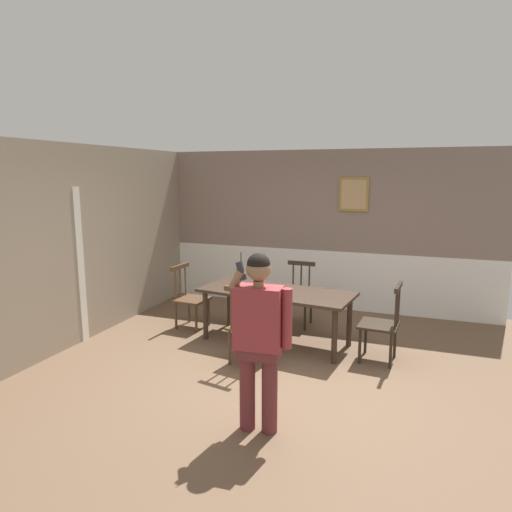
{
  "coord_description": "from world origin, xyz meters",
  "views": [
    {
      "loc": [
        1.53,
        -4.67,
        2.27
      ],
      "look_at": [
        -0.0,
        -0.49,
        1.47
      ],
      "focal_mm": 31.95,
      "sensor_mm": 36.0,
      "label": 1
    }
  ],
  "objects_px": {
    "dining_table": "(276,296)",
    "chair_at_table_head": "(298,295)",
    "chair_by_doorway": "(190,297)",
    "person_figure": "(259,332)",
    "chair_near_window": "(382,324)",
    "chair_opposite_corner": "(248,326)"
  },
  "relations": [
    {
      "from": "chair_at_table_head",
      "to": "person_figure",
      "type": "xyz_separation_m",
      "value": [
        0.43,
        -2.94,
        0.45
      ]
    },
    {
      "from": "chair_at_table_head",
      "to": "person_figure",
      "type": "bearing_deg",
      "value": 99.05
    },
    {
      "from": "chair_by_doorway",
      "to": "chair_at_table_head",
      "type": "distance_m",
      "value": 1.63
    },
    {
      "from": "chair_opposite_corner",
      "to": "chair_by_doorway",
      "type": "bearing_deg",
      "value": 154.68
    },
    {
      "from": "chair_by_doorway",
      "to": "person_figure",
      "type": "xyz_separation_m",
      "value": [
        1.92,
        -2.3,
        0.47
      ]
    },
    {
      "from": "chair_opposite_corner",
      "to": "dining_table",
      "type": "bearing_deg",
      "value": 94.46
    },
    {
      "from": "dining_table",
      "to": "chair_by_doorway",
      "type": "bearing_deg",
      "value": 173.16
    },
    {
      "from": "chair_near_window",
      "to": "person_figure",
      "type": "distance_m",
      "value": 2.2
    },
    {
      "from": "chair_near_window",
      "to": "dining_table",
      "type": "bearing_deg",
      "value": 87.37
    },
    {
      "from": "dining_table",
      "to": "chair_at_table_head",
      "type": "distance_m",
      "value": 0.83
    },
    {
      "from": "dining_table",
      "to": "chair_near_window",
      "type": "height_order",
      "value": "chair_near_window"
    },
    {
      "from": "chair_by_doorway",
      "to": "person_figure",
      "type": "bearing_deg",
      "value": 44.8
    },
    {
      "from": "chair_at_table_head",
      "to": "person_figure",
      "type": "distance_m",
      "value": 3.0
    },
    {
      "from": "chair_at_table_head",
      "to": "chair_opposite_corner",
      "type": "xyz_separation_m",
      "value": [
        -0.19,
        -1.62,
        0.0
      ]
    },
    {
      "from": "chair_by_doorway",
      "to": "chair_at_table_head",
      "type": "relative_size",
      "value": 0.98
    },
    {
      "from": "person_figure",
      "to": "chair_by_doorway",
      "type": "bearing_deg",
      "value": -54.26
    },
    {
      "from": "dining_table",
      "to": "chair_at_table_head",
      "type": "bearing_deg",
      "value": 83.38
    },
    {
      "from": "chair_by_doorway",
      "to": "chair_opposite_corner",
      "type": "xyz_separation_m",
      "value": [
        1.3,
        -0.98,
        0.02
      ]
    },
    {
      "from": "chair_at_table_head",
      "to": "person_figure",
      "type": "relative_size",
      "value": 0.59
    },
    {
      "from": "chair_near_window",
      "to": "person_figure",
      "type": "xyz_separation_m",
      "value": [
        -0.88,
        -1.96,
        0.45
      ]
    },
    {
      "from": "dining_table",
      "to": "person_figure",
      "type": "relative_size",
      "value": 1.32
    },
    {
      "from": "dining_table",
      "to": "chair_by_doorway",
      "type": "relative_size",
      "value": 2.28
    }
  ]
}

